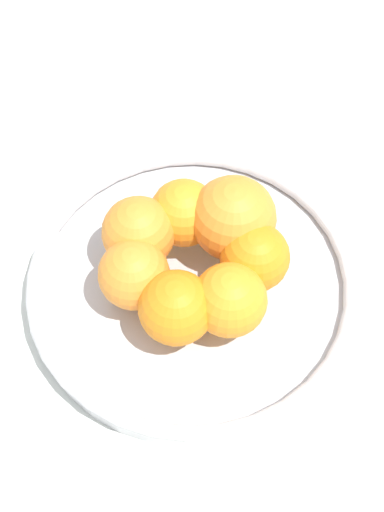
{
  "coord_description": "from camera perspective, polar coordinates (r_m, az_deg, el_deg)",
  "views": [
    {
      "loc": [
        -0.21,
        0.29,
        0.63
      ],
      "look_at": [
        0.0,
        0.0,
        0.07
      ],
      "focal_mm": 50.0,
      "sensor_mm": 36.0,
      "label": 1
    }
  ],
  "objects": [
    {
      "name": "orange_pile",
      "position": [
        0.66,
        0.33,
        0.28
      ],
      "size": [
        0.18,
        0.18,
        0.08
      ],
      "color": "orange",
      "rests_on": "fruit_bowl"
    },
    {
      "name": "ground_plane",
      "position": [
        0.72,
        0.0,
        -3.06
      ],
      "size": [
        4.0,
        4.0,
        0.0
      ],
      "primitive_type": "plane",
      "color": "silver"
    },
    {
      "name": "fruit_bowl",
      "position": [
        0.7,
        0.0,
        -2.33
      ],
      "size": [
        0.32,
        0.32,
        0.04
      ],
      "color": "silver",
      "rests_on": "ground_plane"
    }
  ]
}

